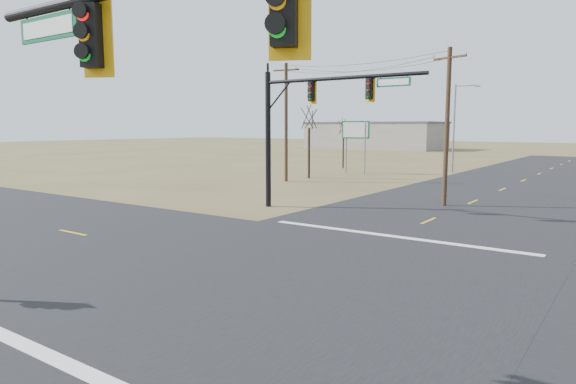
{
  "coord_description": "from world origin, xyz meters",
  "views": [
    {
      "loc": [
        8.78,
        -12.91,
        4.72
      ],
      "look_at": [
        -0.95,
        1.0,
        2.56
      ],
      "focal_mm": 32.0,
      "sensor_mm": 36.0,
      "label": 1
    }
  ],
  "objects_px": {
    "mast_arm_far": "(308,110)",
    "streetlight_c": "(456,123)",
    "bare_tree_a": "(309,116)",
    "utility_pole_near": "(447,125)",
    "mast_arm_near": "(310,69)",
    "highway_sign": "(356,136)",
    "utility_pole_far": "(286,121)",
    "bare_tree_b": "(344,126)"
  },
  "relations": [
    {
      "from": "bare_tree_b",
      "to": "mast_arm_near",
      "type": "bearing_deg",
      "value": -61.59
    },
    {
      "from": "mast_arm_far",
      "to": "streetlight_c",
      "type": "xyz_separation_m",
      "value": [
        -0.82,
        29.41,
        -0.55
      ]
    },
    {
      "from": "utility_pole_near",
      "to": "mast_arm_far",
      "type": "bearing_deg",
      "value": -132.51
    },
    {
      "from": "mast_arm_near",
      "to": "streetlight_c",
      "type": "height_order",
      "value": "streetlight_c"
    },
    {
      "from": "mast_arm_near",
      "to": "streetlight_c",
      "type": "distance_m",
      "value": 49.84
    },
    {
      "from": "highway_sign",
      "to": "streetlight_c",
      "type": "bearing_deg",
      "value": 27.83
    },
    {
      "from": "utility_pole_near",
      "to": "bare_tree_b",
      "type": "relative_size",
      "value": 1.54
    },
    {
      "from": "utility_pole_far",
      "to": "bare_tree_b",
      "type": "height_order",
      "value": "utility_pole_far"
    },
    {
      "from": "utility_pole_near",
      "to": "streetlight_c",
      "type": "height_order",
      "value": "utility_pole_near"
    },
    {
      "from": "mast_arm_near",
      "to": "bare_tree_a",
      "type": "xyz_separation_m",
      "value": [
        -22.11,
        34.48,
        0.31
      ]
    },
    {
      "from": "mast_arm_near",
      "to": "mast_arm_far",
      "type": "bearing_deg",
      "value": 98.68
    },
    {
      "from": "utility_pole_far",
      "to": "bare_tree_a",
      "type": "relative_size",
      "value": 1.4
    },
    {
      "from": "mast_arm_far",
      "to": "highway_sign",
      "type": "bearing_deg",
      "value": 119.75
    },
    {
      "from": "utility_pole_near",
      "to": "bare_tree_a",
      "type": "xyz_separation_m",
      "value": [
        -15.76,
        9.5,
        0.88
      ]
    },
    {
      "from": "utility_pole_near",
      "to": "bare_tree_a",
      "type": "distance_m",
      "value": 18.43
    },
    {
      "from": "highway_sign",
      "to": "bare_tree_a",
      "type": "xyz_separation_m",
      "value": [
        -1.25,
        -6.81,
        1.92
      ]
    },
    {
      "from": "utility_pole_far",
      "to": "streetlight_c",
      "type": "height_order",
      "value": "utility_pole_far"
    },
    {
      "from": "streetlight_c",
      "to": "bare_tree_a",
      "type": "height_order",
      "value": "streetlight_c"
    },
    {
      "from": "highway_sign",
      "to": "streetlight_c",
      "type": "distance_m",
      "value": 10.59
    },
    {
      "from": "highway_sign",
      "to": "streetlight_c",
      "type": "xyz_separation_m",
      "value": [
        7.97,
        6.86,
        1.27
      ]
    },
    {
      "from": "utility_pole_near",
      "to": "streetlight_c",
      "type": "distance_m",
      "value": 24.07
    },
    {
      "from": "bare_tree_b",
      "to": "utility_pole_near",
      "type": "bearing_deg",
      "value": -48.89
    },
    {
      "from": "mast_arm_far",
      "to": "streetlight_c",
      "type": "height_order",
      "value": "streetlight_c"
    },
    {
      "from": "mast_arm_far",
      "to": "utility_pole_near",
      "type": "xyz_separation_m",
      "value": [
        5.72,
        6.24,
        -0.79
      ]
    },
    {
      "from": "mast_arm_near",
      "to": "bare_tree_b",
      "type": "relative_size",
      "value": 1.78
    },
    {
      "from": "mast_arm_near",
      "to": "utility_pole_near",
      "type": "bearing_deg",
      "value": 80.15
    },
    {
      "from": "utility_pole_near",
      "to": "utility_pole_far",
      "type": "distance_m",
      "value": 17.01
    },
    {
      "from": "mast_arm_far",
      "to": "highway_sign",
      "type": "relative_size",
      "value": 1.83
    },
    {
      "from": "utility_pole_near",
      "to": "highway_sign",
      "type": "distance_m",
      "value": 21.86
    },
    {
      "from": "mast_arm_near",
      "to": "bare_tree_b",
      "type": "height_order",
      "value": "mast_arm_near"
    },
    {
      "from": "utility_pole_near",
      "to": "utility_pole_far",
      "type": "xyz_separation_m",
      "value": [
        -15.9,
        6.04,
        0.39
      ]
    },
    {
      "from": "mast_arm_far",
      "to": "streetlight_c",
      "type": "relative_size",
      "value": 1.07
    },
    {
      "from": "streetlight_c",
      "to": "bare_tree_b",
      "type": "xyz_separation_m",
      "value": [
        -12.29,
        -1.58,
        -0.24
      ]
    },
    {
      "from": "bare_tree_a",
      "to": "utility_pole_near",
      "type": "bearing_deg",
      "value": -31.09
    },
    {
      "from": "utility_pole_near",
      "to": "streetlight_c",
      "type": "bearing_deg",
      "value": 105.78
    },
    {
      "from": "utility_pole_near",
      "to": "utility_pole_far",
      "type": "relative_size",
      "value": 0.92
    },
    {
      "from": "mast_arm_near",
      "to": "utility_pole_far",
      "type": "distance_m",
      "value": 38.17
    },
    {
      "from": "utility_pole_near",
      "to": "mast_arm_near",
      "type": "bearing_deg",
      "value": -75.74
    },
    {
      "from": "mast_arm_far",
      "to": "utility_pole_far",
      "type": "height_order",
      "value": "utility_pole_far"
    },
    {
      "from": "mast_arm_near",
      "to": "utility_pole_far",
      "type": "xyz_separation_m",
      "value": [
        -22.25,
        31.02,
        -0.19
      ]
    },
    {
      "from": "streetlight_c",
      "to": "bare_tree_a",
      "type": "bearing_deg",
      "value": -122.61
    },
    {
      "from": "bare_tree_a",
      "to": "bare_tree_b",
      "type": "relative_size",
      "value": 1.2
    }
  ]
}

